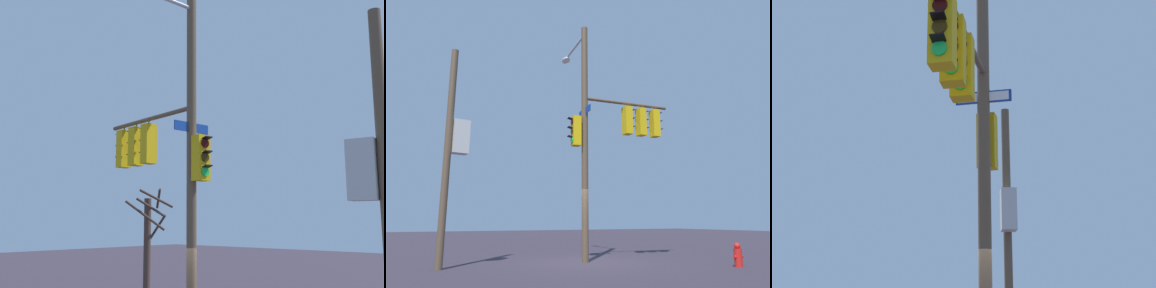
# 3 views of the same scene
# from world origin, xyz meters

# --- Properties ---
(ground_plane) EXTENTS (80.00, 80.00, 0.00)m
(ground_plane) POSITION_xyz_m (0.00, 0.00, 0.00)
(ground_plane) COLOR #342C38
(main_signal_pole_assembly) EXTENTS (4.24, 3.11, 8.86)m
(main_signal_pole_assembly) POSITION_xyz_m (-0.88, -0.07, 5.02)
(main_signal_pole_assembly) COLOR brown
(main_signal_pole_assembly) RESTS_ON ground
(secondary_pole_assembly) EXTENTS (0.74, 0.47, 6.93)m
(secondary_pole_assembly) POSITION_xyz_m (4.56, -0.28, 3.68)
(secondary_pole_assembly) COLOR brown
(secondary_pole_assembly) RESTS_ON ground
(fire_hydrant) EXTENTS (0.38, 0.24, 0.73)m
(fire_hydrant) POSITION_xyz_m (-3.70, 3.19, 0.34)
(fire_hydrant) COLOR red
(fire_hydrant) RESTS_ON ground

